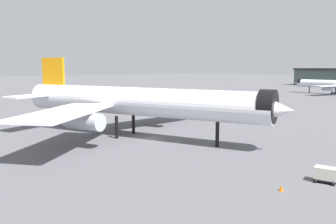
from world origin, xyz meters
TOP-DOWN VIEW (x-y plane):
  - ground at (0.00, 0.00)m, footprint 900.00×900.00m
  - airliner_near_gate at (-3.23, -1.53)m, footprint 55.34×49.57m
  - airliner_far_taxiway at (-28.66, 130.48)m, footprint 37.70×34.36m
  - baggage_cart_trailing at (32.93, 0.89)m, footprint 2.73×2.43m
  - traffic_cone_near_nose at (-27.24, 24.66)m, footprint 0.62×0.62m
  - traffic_cone_wingtip at (31.25, -5.58)m, footprint 0.53×0.53m

SIDE VIEW (x-z plane):
  - ground at x=0.00m, z-range 0.00..0.00m
  - traffic_cone_wingtip at x=31.25m, z-range 0.00..0.66m
  - traffic_cone_near_nose at x=-27.24m, z-range 0.00..0.78m
  - baggage_cart_trailing at x=32.93m, z-range 0.07..1.89m
  - airliner_far_taxiway at x=-28.66m, z-range -0.66..10.46m
  - airliner_near_gate at x=-3.23m, z-range -0.91..14.40m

